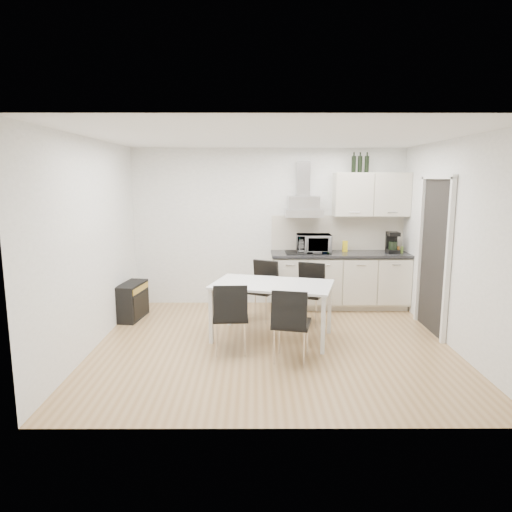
{
  "coord_description": "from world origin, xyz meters",
  "views": [
    {
      "loc": [
        -0.23,
        -5.59,
        2.11
      ],
      "look_at": [
        -0.21,
        0.33,
        1.1
      ],
      "focal_mm": 32.0,
      "sensor_mm": 36.0,
      "label": 1
    }
  ],
  "objects_px": {
    "chair_near_right": "(291,324)",
    "floor_speaker": "(235,295)",
    "kitchenette": "(342,258)",
    "chair_far_right": "(308,294)",
    "chair_far_left": "(260,291)",
    "chair_near_left": "(231,317)",
    "dining_table": "(272,289)",
    "guitar_amp": "(132,301)"
  },
  "relations": [
    {
      "from": "chair_near_right",
      "to": "floor_speaker",
      "type": "bearing_deg",
      "value": 120.22
    },
    {
      "from": "kitchenette",
      "to": "chair_far_right",
      "type": "bearing_deg",
      "value": -126.57
    },
    {
      "from": "kitchenette",
      "to": "chair_far_left",
      "type": "xyz_separation_m",
      "value": [
        -1.34,
        -0.67,
        -0.39
      ]
    },
    {
      "from": "kitchenette",
      "to": "chair_near_left",
      "type": "distance_m",
      "value": 2.65
    },
    {
      "from": "chair_near_left",
      "to": "chair_far_right",
      "type": "bearing_deg",
      "value": 43.05
    },
    {
      "from": "dining_table",
      "to": "kitchenette",
      "type": "bearing_deg",
      "value": 66.18
    },
    {
      "from": "chair_far_left",
      "to": "chair_near_right",
      "type": "distance_m",
      "value": 1.62
    },
    {
      "from": "chair_far_left",
      "to": "chair_near_left",
      "type": "height_order",
      "value": "same"
    },
    {
      "from": "kitchenette",
      "to": "floor_speaker",
      "type": "xyz_separation_m",
      "value": [
        -1.75,
        0.17,
        -0.67
      ]
    },
    {
      "from": "dining_table",
      "to": "floor_speaker",
      "type": "xyz_separation_m",
      "value": [
        -0.56,
        1.66,
        -0.52
      ]
    },
    {
      "from": "guitar_amp",
      "to": "floor_speaker",
      "type": "xyz_separation_m",
      "value": [
        1.53,
        0.79,
        -0.11
      ]
    },
    {
      "from": "guitar_amp",
      "to": "kitchenette",
      "type": "bearing_deg",
      "value": 18.48
    },
    {
      "from": "chair_far_left",
      "to": "kitchenette",
      "type": "bearing_deg",
      "value": -127.19
    },
    {
      "from": "chair_far_right",
      "to": "chair_near_right",
      "type": "relative_size",
      "value": 1.0
    },
    {
      "from": "chair_far_right",
      "to": "chair_near_left",
      "type": "bearing_deg",
      "value": 68.4
    },
    {
      "from": "dining_table",
      "to": "chair_far_left",
      "type": "height_order",
      "value": "chair_far_left"
    },
    {
      "from": "kitchenette",
      "to": "chair_near_right",
      "type": "xyz_separation_m",
      "value": [
        -1.0,
        -2.26,
        -0.39
      ]
    },
    {
      "from": "kitchenette",
      "to": "chair_far_right",
      "type": "xyz_separation_m",
      "value": [
        -0.65,
        -0.88,
        -0.39
      ]
    },
    {
      "from": "chair_near_right",
      "to": "chair_far_left",
      "type": "bearing_deg",
      "value": 115.0
    },
    {
      "from": "floor_speaker",
      "to": "chair_far_left",
      "type": "bearing_deg",
      "value": -84.47
    },
    {
      "from": "chair_far_right",
      "to": "chair_near_right",
      "type": "distance_m",
      "value": 1.42
    },
    {
      "from": "chair_near_right",
      "to": "guitar_amp",
      "type": "relative_size",
      "value": 1.27
    },
    {
      "from": "kitchenette",
      "to": "guitar_amp",
      "type": "bearing_deg",
      "value": -169.29
    },
    {
      "from": "dining_table",
      "to": "chair_near_right",
      "type": "distance_m",
      "value": 0.83
    },
    {
      "from": "chair_far_right",
      "to": "floor_speaker",
      "type": "relative_size",
      "value": 2.73
    },
    {
      "from": "chair_near_left",
      "to": "chair_near_right",
      "type": "relative_size",
      "value": 1.0
    },
    {
      "from": "chair_far_left",
      "to": "chair_near_right",
      "type": "xyz_separation_m",
      "value": [
        0.34,
        -1.58,
        0.0
      ]
    },
    {
      "from": "dining_table",
      "to": "chair_near_left",
      "type": "distance_m",
      "value": 0.76
    },
    {
      "from": "chair_far_right",
      "to": "floor_speaker",
      "type": "bearing_deg",
      "value": -20.87
    },
    {
      "from": "kitchenette",
      "to": "chair_near_left",
      "type": "height_order",
      "value": "kitchenette"
    },
    {
      "from": "floor_speaker",
      "to": "chair_near_right",
      "type": "bearing_deg",
      "value": -93.53
    },
    {
      "from": "kitchenette",
      "to": "chair_far_left",
      "type": "height_order",
      "value": "kitchenette"
    },
    {
      "from": "kitchenette",
      "to": "chair_far_left",
      "type": "bearing_deg",
      "value": -153.28
    },
    {
      "from": "floor_speaker",
      "to": "dining_table",
      "type": "bearing_deg",
      "value": -92.11
    },
    {
      "from": "chair_far_left",
      "to": "guitar_amp",
      "type": "bearing_deg",
      "value": 24.54
    },
    {
      "from": "guitar_amp",
      "to": "floor_speaker",
      "type": "bearing_deg",
      "value": 34.95
    },
    {
      "from": "floor_speaker",
      "to": "chair_far_right",
      "type": "bearing_deg",
      "value": -64.16
    },
    {
      "from": "chair_far_left",
      "to": "floor_speaker",
      "type": "xyz_separation_m",
      "value": [
        -0.42,
        0.84,
        -0.28
      ]
    },
    {
      "from": "dining_table",
      "to": "chair_far_right",
      "type": "bearing_deg",
      "value": 63.4
    },
    {
      "from": "chair_near_left",
      "to": "chair_far_left",
      "type": "bearing_deg",
      "value": 70.88
    },
    {
      "from": "chair_near_left",
      "to": "guitar_amp",
      "type": "bearing_deg",
      "value": 136.17
    },
    {
      "from": "kitchenette",
      "to": "chair_far_left",
      "type": "relative_size",
      "value": 2.86
    }
  ]
}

